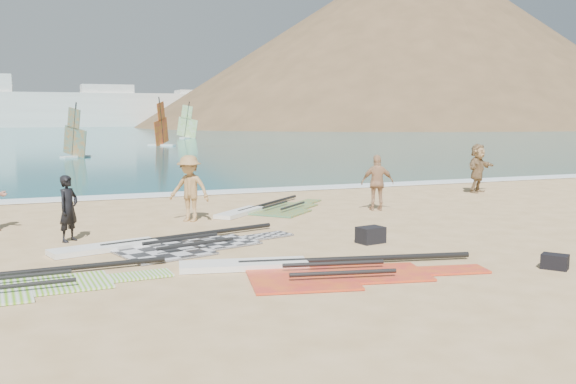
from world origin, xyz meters
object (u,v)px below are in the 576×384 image
object	(u,v)px
rig_orange	(267,210)
beachgoer_back	(377,183)
gear_bag_far	(555,262)
beachgoer_right	(478,168)
rig_red	(308,269)
person_wetsuit	(68,208)
rig_grey	(161,245)
beachgoer_mid	(189,188)
gear_bag_near	(371,235)

from	to	relation	value
rig_orange	beachgoer_back	size ratio (longest dim) A/B	2.59
rig_orange	gear_bag_far	size ratio (longest dim) A/B	9.35
beachgoer_back	beachgoer_right	size ratio (longest dim) A/B	0.93
rig_red	person_wetsuit	xyz separation A→B (m)	(-4.12, 4.82, 0.74)
rig_grey	beachgoer_back	xyz separation A→B (m)	(7.38, 3.21, 0.83)
rig_orange	gear_bag_far	distance (m)	9.56
rig_orange	rig_grey	bearing A→B (deg)	-176.84
gear_bag_far	beachgoer_mid	distance (m)	9.83
person_wetsuit	gear_bag_far	bearing A→B (deg)	-83.73
rig_grey	beachgoer_right	size ratio (longest dim) A/B	3.07
gear_bag_near	beachgoer_right	size ratio (longest dim) A/B	0.32
gear_bag_near	rig_grey	bearing A→B (deg)	164.83
rig_orange	beachgoer_mid	xyz separation A→B (m)	(-2.68, -0.99, 0.89)
rig_red	beachgoer_back	world-z (taller)	beachgoer_back
beachgoer_mid	gear_bag_far	bearing A→B (deg)	-15.25
rig_grey	person_wetsuit	distance (m)	2.55
gear_bag_near	gear_bag_far	distance (m)	4.16
gear_bag_near	rig_red	bearing A→B (deg)	-140.67
gear_bag_far	beachgoer_right	size ratio (longest dim) A/B	0.26
rig_red	beachgoer_mid	bearing A→B (deg)	108.48
beachgoer_back	rig_red	bearing A→B (deg)	69.29
rig_grey	beachgoer_right	xyz separation A→B (m)	(13.31, 5.91, 0.90)
beachgoer_mid	beachgoer_back	distance (m)	5.96
rig_grey	beachgoer_mid	size ratio (longest dim) A/B	3.10
rig_orange	beachgoer_mid	distance (m)	2.99
gear_bag_near	person_wetsuit	bearing A→B (deg)	157.01
person_wetsuit	rig_orange	bearing A→B (deg)	-22.54
rig_red	gear_bag_far	size ratio (longest dim) A/B	12.17
gear_bag_near	beachgoer_mid	world-z (taller)	beachgoer_mid
gear_bag_near	gear_bag_far	world-z (taller)	gear_bag_near
beachgoer_back	beachgoer_right	xyz separation A→B (m)	(5.93, 2.69, 0.07)
beachgoer_mid	rig_orange	bearing A→B (deg)	61.67
gear_bag_near	beachgoer_mid	distance (m)	5.69
beachgoer_back	rig_grey	bearing A→B (deg)	41.24
rig_grey	beachgoer_back	size ratio (longest dim) A/B	3.31
person_wetsuit	beachgoer_mid	distance (m)	3.79
gear_bag_near	beachgoer_mid	xyz separation A→B (m)	(-3.26, 4.60, 0.75)
beachgoer_right	rig_orange	bearing A→B (deg)	163.11
rig_grey	person_wetsuit	xyz separation A→B (m)	(-1.90, 1.52, 0.74)
person_wetsuit	beachgoer_mid	bearing A→B (deg)	-18.98
rig_grey	beachgoer_back	bearing A→B (deg)	7.43
rig_grey	rig_orange	distance (m)	5.96
beachgoer_right	gear_bag_near	bearing A→B (deg)	-166.89
rig_grey	rig_red	xyz separation A→B (m)	(2.22, -3.29, 0.00)
rig_grey	gear_bag_far	bearing A→B (deg)	-51.55
rig_grey	gear_bag_near	world-z (taller)	gear_bag_near
rig_red	beachgoer_right	world-z (taller)	beachgoer_right
person_wetsuit	rig_red	bearing A→B (deg)	-97.00
rig_orange	beachgoer_mid	size ratio (longest dim) A/B	2.42
person_wetsuit	beachgoer_mid	world-z (taller)	beachgoer_mid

